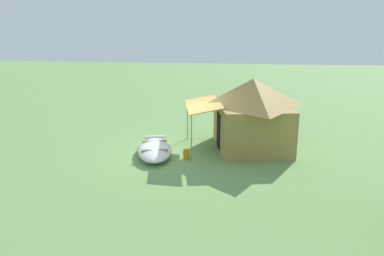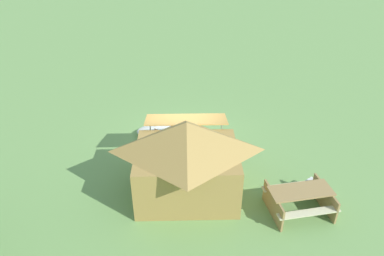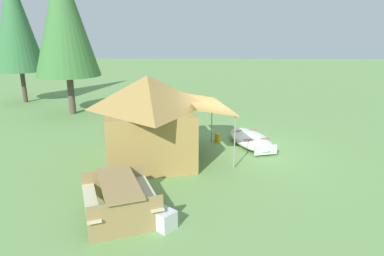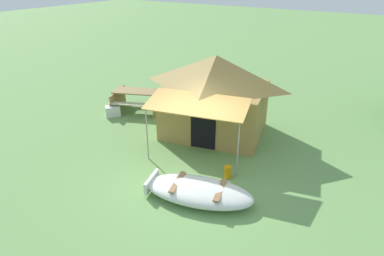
% 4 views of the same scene
% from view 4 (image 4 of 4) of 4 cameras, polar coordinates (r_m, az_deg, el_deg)
% --- Properties ---
extents(ground_plane, '(80.00, 80.00, 0.00)m').
position_cam_4_polar(ground_plane, '(8.98, -0.41, -7.85)').
color(ground_plane, '#6A9752').
extents(beached_rowboat, '(2.82, 1.80, 0.39)m').
position_cam_4_polar(beached_rowboat, '(8.03, 1.02, -10.62)').
color(beached_rowboat, silver).
rests_on(beached_rowboat, ground_plane).
extents(canvas_cabin_tent, '(3.80, 4.28, 2.57)m').
position_cam_4_polar(canvas_cabin_tent, '(10.68, 3.97, 5.73)').
color(canvas_cabin_tent, '#9F7F42').
rests_on(canvas_cabin_tent, ground_plane).
extents(picnic_table, '(2.23, 2.03, 0.78)m').
position_cam_4_polar(picnic_table, '(12.93, -9.17, 5.06)').
color(picnic_table, olive).
rests_on(picnic_table, ground_plane).
extents(cooler_box, '(0.62, 0.64, 0.38)m').
position_cam_4_polar(cooler_box, '(12.69, -13.29, 2.82)').
color(cooler_box, silver).
rests_on(cooler_box, ground_plane).
extents(fuel_can, '(0.22, 0.22, 0.33)m').
position_cam_4_polar(fuel_can, '(8.81, 6.07, -7.43)').
color(fuel_can, orange).
rests_on(fuel_can, ground_plane).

